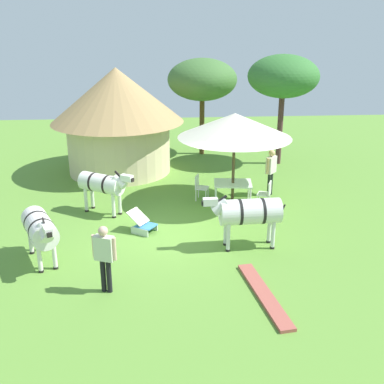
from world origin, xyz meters
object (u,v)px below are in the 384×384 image
object	(u,v)px
thatched_hut	(118,115)
guest_beside_umbrella	(271,168)
zebra_nearest_camera	(103,184)
standing_watcher	(105,253)
zebra_toward_hut	(40,229)
patio_chair_near_hut	(200,186)
patio_dining_table	(233,185)
striped_lounge_chair	(143,224)
acacia_tree_behind_hut	(202,80)
patio_chair_near_lawn	(266,192)
acacia_tree_far_lawn	(283,77)
shade_umbrella	(235,125)
zebra_by_umbrella	(248,212)

from	to	relation	value
thatched_hut	guest_beside_umbrella	size ratio (longest dim) A/B	3.16
guest_beside_umbrella	zebra_nearest_camera	world-z (taller)	guest_beside_umbrella
guest_beside_umbrella	standing_watcher	bearing A→B (deg)	179.61
zebra_toward_hut	patio_chair_near_hut	bearing A→B (deg)	-161.22
patio_dining_table	zebra_toward_hut	size ratio (longest dim) A/B	0.68
striped_lounge_chair	acacia_tree_behind_hut	size ratio (longest dim) A/B	0.21
patio_chair_near_hut	patio_chair_near_lawn	xyz separation A→B (m)	(2.21, -0.85, 0.00)
thatched_hut	acacia_tree_far_lawn	xyz separation A→B (m)	(6.98, 0.66, 1.39)
acacia_tree_behind_hut	shade_umbrella	bearing A→B (deg)	-85.94
patio_chair_near_hut	zebra_by_umbrella	bearing A→B (deg)	33.47
shade_umbrella	patio_dining_table	bearing A→B (deg)	0.00
patio_dining_table	zebra_by_umbrella	world-z (taller)	zebra_by_umbrella
acacia_tree_behind_hut	zebra_nearest_camera	bearing A→B (deg)	-118.61
shade_umbrella	zebra_toward_hut	world-z (taller)	shade_umbrella
thatched_hut	patio_chair_near_lawn	distance (m)	7.16
standing_watcher	acacia_tree_behind_hut	distance (m)	12.75
guest_beside_umbrella	acacia_tree_far_lawn	bearing A→B (deg)	22.47
patio_chair_near_hut	striped_lounge_chair	xyz separation A→B (m)	(-1.97, -2.58, -0.26)
guest_beside_umbrella	acacia_tree_behind_hut	bearing A→B (deg)	58.86
guest_beside_umbrella	zebra_nearest_camera	size ratio (longest dim) A/B	0.90
thatched_hut	patio_chair_near_hut	distance (m)	5.11
thatched_hut	acacia_tree_behind_hut	distance (m)	4.64
striped_lounge_chair	standing_watcher	bearing A→B (deg)	19.97
patio_chair_near_lawn	zebra_toward_hut	distance (m)	7.59
acacia_tree_far_lawn	acacia_tree_behind_hut	size ratio (longest dim) A/B	1.06
thatched_hut	zebra_by_umbrella	bearing A→B (deg)	-61.39
thatched_hut	striped_lounge_chair	bearing A→B (deg)	-79.94
patio_chair_near_hut	acacia_tree_far_lawn	size ratio (longest dim) A/B	0.19
patio_chair_near_hut	acacia_tree_far_lawn	distance (m)	6.67
standing_watcher	acacia_tree_behind_hut	xyz separation A→B (m)	(3.38, 12.04, 2.49)
standing_watcher	thatched_hut	bearing A→B (deg)	112.85
shade_umbrella	zebra_toward_hut	distance (m)	7.10
striped_lounge_chair	zebra_by_umbrella	size ratio (longest dim) A/B	0.40
patio_chair_near_hut	guest_beside_umbrella	size ratio (longest dim) A/B	0.52
zebra_by_umbrella	patio_chair_near_hut	bearing A→B (deg)	11.81
zebra_nearest_camera	zebra_by_umbrella	size ratio (longest dim) A/B	0.80
patio_chair_near_lawn	standing_watcher	world-z (taller)	standing_watcher
acacia_tree_behind_hut	acacia_tree_far_lawn	bearing A→B (deg)	-30.20
guest_beside_umbrella	zebra_toward_hut	world-z (taller)	guest_beside_umbrella
zebra_by_umbrella	thatched_hut	bearing A→B (deg)	25.89
acacia_tree_behind_hut	guest_beside_umbrella	bearing A→B (deg)	-71.79
acacia_tree_far_lawn	zebra_by_umbrella	bearing A→B (deg)	-109.88
standing_watcher	zebra_toward_hut	world-z (taller)	standing_watcher
acacia_tree_behind_hut	zebra_by_umbrella	bearing A→B (deg)	-88.07
patio_chair_near_hut	guest_beside_umbrella	bearing A→B (deg)	114.61
patio_dining_table	standing_watcher	xyz separation A→B (m)	(-3.85, -5.48, 0.35)
standing_watcher	acacia_tree_far_lawn	xyz separation A→B (m)	(6.65, 10.14, 2.80)
zebra_toward_hut	zebra_nearest_camera	bearing A→B (deg)	-135.85
zebra_nearest_camera	standing_watcher	bearing A→B (deg)	38.57
shade_umbrella	acacia_tree_far_lawn	world-z (taller)	acacia_tree_far_lawn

